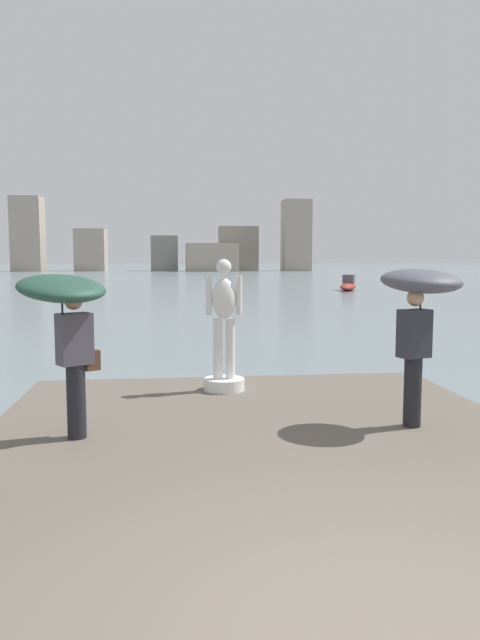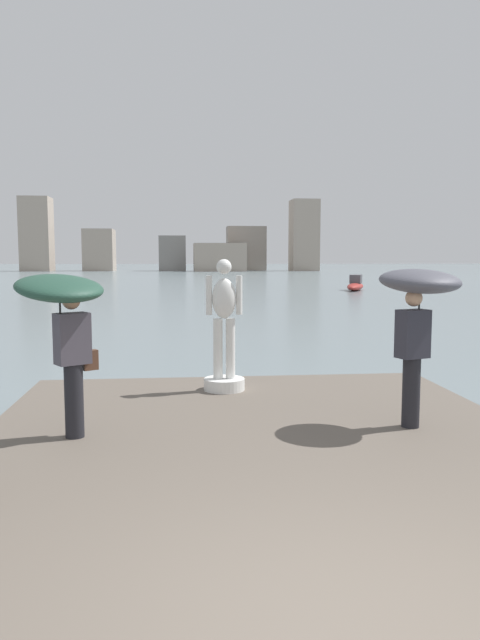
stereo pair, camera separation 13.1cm
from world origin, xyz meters
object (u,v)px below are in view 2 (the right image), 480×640
statue_white_figure (224,339)px  boat_mid (355,285)px  onlooker_left (64,310)px  onlooker_right (418,301)px

statue_white_figure → boat_mid: statue_white_figure is taller
onlooker_left → onlooker_right: 4.28m
statue_white_figure → onlooker_left: 3.22m
statue_white_figure → onlooker_right: 3.30m
onlooker_right → statue_white_figure: bearing=134.3°
boat_mid → onlooker_right: bearing=-105.5°
boat_mid → statue_white_figure: bearing=-109.7°
onlooker_right → boat_mid: onlooker_right is taller
onlooker_right → boat_mid: bearing=74.5°
statue_white_figure → onlooker_left: (-2.04, -2.39, 0.69)m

